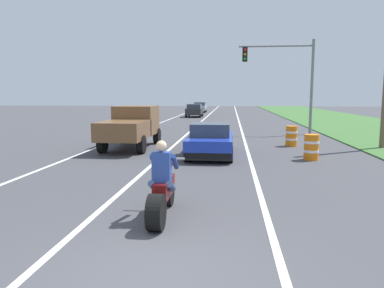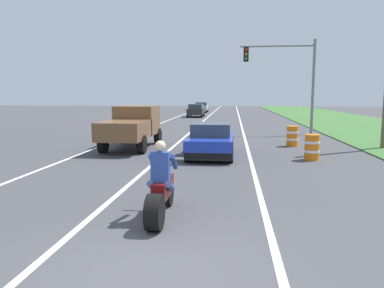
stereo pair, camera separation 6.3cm
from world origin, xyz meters
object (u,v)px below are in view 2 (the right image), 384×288
at_px(traffic_light_mast_near, 290,71).
at_px(construction_barrel_nearest, 312,147).
at_px(distant_car_far_ahead, 196,110).
at_px(pickup_truck_left_lane_brown, 132,125).
at_px(construction_barrel_mid, 292,136).
at_px(motorcycle_with_rider, 161,191).
at_px(distant_car_further_ahead, 202,107).
at_px(sports_car_blue, 211,141).

bearing_deg(traffic_light_mast_near, construction_barrel_nearest, -92.92).
bearing_deg(distant_car_far_ahead, pickup_truck_left_lane_brown, -91.07).
xyz_separation_m(construction_barrel_mid, distant_car_far_ahead, (-7.22, 23.78, 0.27)).
xyz_separation_m(motorcycle_with_rider, construction_barrel_mid, (4.35, 11.27, -0.09)).
relative_size(motorcycle_with_rider, distant_car_further_ahead, 0.55).
bearing_deg(motorcycle_with_rider, construction_barrel_mid, 68.89).
relative_size(sports_car_blue, construction_barrel_mid, 4.30).
relative_size(pickup_truck_left_lane_brown, construction_barrel_mid, 4.80).
distance_m(sports_car_blue, construction_barrel_nearest, 4.01).
height_order(construction_barrel_nearest, distant_car_far_ahead, distant_car_far_ahead).
bearing_deg(construction_barrel_nearest, traffic_light_mast_near, 87.08).
bearing_deg(traffic_light_mast_near, construction_barrel_mid, -96.28).
xyz_separation_m(motorcycle_with_rider, distant_car_further_ahead, (-3.20, 46.31, 0.18)).
xyz_separation_m(motorcycle_with_rider, pickup_truck_left_lane_brown, (-3.34, 9.79, 0.51)).
distance_m(traffic_light_mast_near, distant_car_further_ahead, 30.58).
bearing_deg(sports_car_blue, motorcycle_with_rider, -93.81).
height_order(sports_car_blue, distant_car_far_ahead, distant_car_far_ahead).
relative_size(traffic_light_mast_near, construction_barrel_nearest, 6.00).
height_order(motorcycle_with_rider, pickup_truck_left_lane_brown, pickup_truck_left_lane_brown).
relative_size(motorcycle_with_rider, construction_barrel_nearest, 2.21).
xyz_separation_m(construction_barrel_nearest, distant_car_further_ahead, (-7.69, 38.92, 0.27)).
relative_size(motorcycle_with_rider, pickup_truck_left_lane_brown, 0.46).
distance_m(sports_car_blue, construction_barrel_mid, 5.03).
xyz_separation_m(construction_barrel_nearest, construction_barrel_mid, (-0.14, 3.89, 0.00)).
distance_m(construction_barrel_nearest, distant_car_far_ahead, 28.63).
xyz_separation_m(sports_car_blue, distant_car_far_ahead, (-3.40, 27.04, 0.14)).
bearing_deg(construction_barrel_mid, construction_barrel_nearest, -87.94).
relative_size(sports_car_blue, construction_barrel_nearest, 4.30).
bearing_deg(construction_barrel_nearest, construction_barrel_mid, 92.06).
bearing_deg(sports_car_blue, traffic_light_mast_near, 63.71).
relative_size(motorcycle_with_rider, distant_car_far_ahead, 0.55).
distance_m(traffic_light_mast_near, construction_barrel_nearest, 10.26).
height_order(sports_car_blue, construction_barrel_nearest, sports_car_blue).
bearing_deg(construction_barrel_mid, pickup_truck_left_lane_brown, -169.11).
bearing_deg(motorcycle_with_rider, traffic_light_mast_near, 73.68).
bearing_deg(distant_car_far_ahead, traffic_light_mast_near, -66.47).
height_order(construction_barrel_nearest, construction_barrel_mid, same).
xyz_separation_m(pickup_truck_left_lane_brown, distant_car_far_ahead, (0.47, 25.26, -0.33)).
distance_m(motorcycle_with_rider, construction_barrel_mid, 12.09).
bearing_deg(construction_barrel_mid, distant_car_far_ahead, 106.89).
height_order(construction_barrel_mid, distant_car_further_ahead, distant_car_further_ahead).
height_order(motorcycle_with_rider, distant_car_further_ahead, motorcycle_with_rider).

